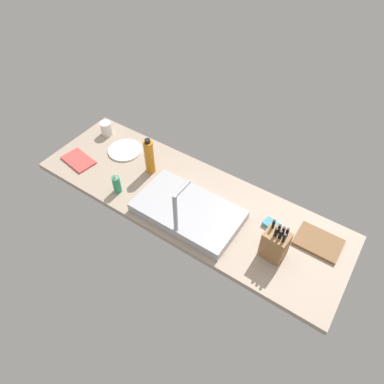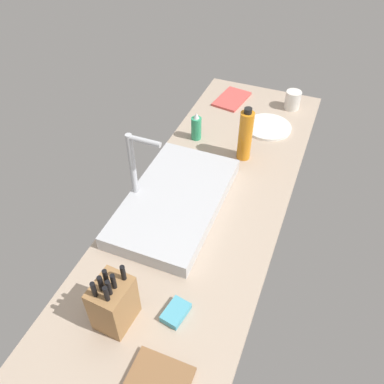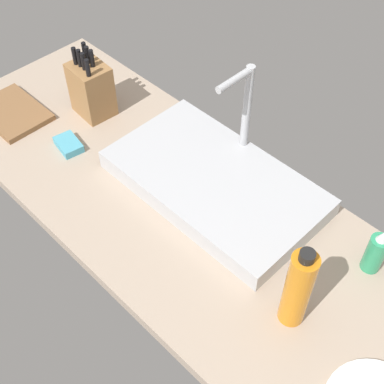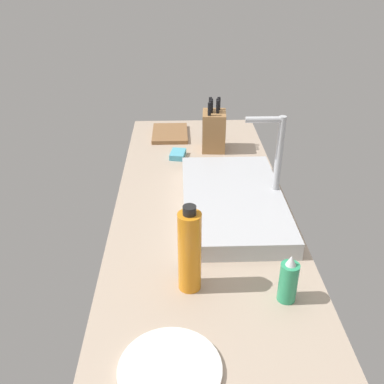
{
  "view_description": "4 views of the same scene",
  "coord_description": "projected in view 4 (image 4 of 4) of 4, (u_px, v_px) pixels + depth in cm",
  "views": [
    {
      "loc": [
        -77.41,
        109.54,
        156.26
      ],
      "look_at": [
        -3.16,
        -0.22,
        9.75
      ],
      "focal_mm": 32.4,
      "sensor_mm": 36.0,
      "label": 1
    },
    {
      "loc": [
        -105.97,
        -35.94,
        115.13
      ],
      "look_at": [
        -6.69,
        3.63,
        12.67
      ],
      "focal_mm": 37.31,
      "sensor_mm": 36.0,
      "label": 2
    },
    {
      "loc": [
        57.66,
        -63.34,
        113.24
      ],
      "look_at": [
        -6.33,
        0.35,
        11.34
      ],
      "focal_mm": 49.34,
      "sensor_mm": 36.0,
      "label": 3
    },
    {
      "loc": [
        117.93,
        -7.82,
        81.43
      ],
      "look_at": [
        -6.12,
        -3.67,
        10.88
      ],
      "focal_mm": 39.97,
      "sensor_mm": 36.0,
      "label": 4
    }
  ],
  "objects": [
    {
      "name": "water_bottle",
      "position": [
        190.0,
        251.0,
        1.08
      ],
      "size": [
        6.03,
        6.03,
        24.95
      ],
      "color": "orange",
      "rests_on": "countertop_slab"
    },
    {
      "name": "faucet",
      "position": [
        275.0,
        156.0,
        1.42
      ],
      "size": [
        5.5,
        13.21,
        31.94
      ],
      "color": "#B7BABF",
      "rests_on": "countertop_slab"
    },
    {
      "name": "cutting_board",
      "position": [
        170.0,
        133.0,
        2.06
      ],
      "size": [
        23.38,
        16.7,
        1.8
      ],
      "primitive_type": "cube",
      "rotation": [
        0.0,
        0.0,
        -0.0
      ],
      "color": "brown",
      "rests_on": "countertop_slab"
    },
    {
      "name": "sink_basin",
      "position": [
        233.0,
        201.0,
        1.47
      ],
      "size": [
        59.09,
        33.68,
        5.68
      ],
      "primitive_type": "cube",
      "color": "#B7BABF",
      "rests_on": "countertop_slab"
    },
    {
      "name": "dinner_plate",
      "position": [
        170.0,
        369.0,
        0.9
      ],
      "size": [
        22.31,
        22.31,
        1.2
      ],
      "primitive_type": "cylinder",
      "color": "white",
      "rests_on": "countertop_slab"
    },
    {
      "name": "dish_sponge",
      "position": [
        178.0,
        154.0,
        1.84
      ],
      "size": [
        9.9,
        7.47,
        2.4
      ],
      "primitive_type": "cube",
      "rotation": [
        0.0,
        0.0,
        -0.17
      ],
      "color": "#4CA3BC",
      "rests_on": "countertop_slab"
    },
    {
      "name": "soap_bottle",
      "position": [
        288.0,
        281.0,
        1.07
      ],
      "size": [
        4.77,
        4.77,
        13.83
      ],
      "color": "#2D9966",
      "rests_on": "countertop_slab"
    },
    {
      "name": "countertop_slab",
      "position": [
        204.0,
        225.0,
        1.42
      ],
      "size": [
        190.27,
        60.91,
        3.5
      ],
      "primitive_type": "cube",
      "color": "tan",
      "rests_on": "ground"
    },
    {
      "name": "knife_block",
      "position": [
        214.0,
        130.0,
        1.87
      ],
      "size": [
        12.64,
        10.81,
        22.67
      ],
      "rotation": [
        0.0,
        0.0,
        -0.07
      ],
      "color": "#9E7042",
      "rests_on": "countertop_slab"
    }
  ]
}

